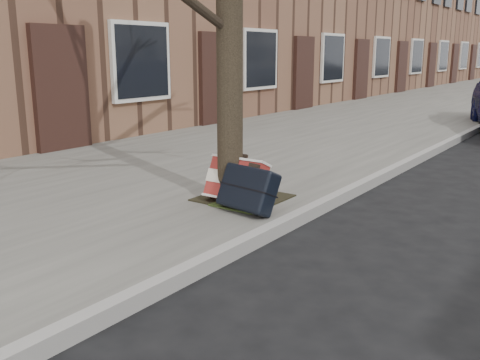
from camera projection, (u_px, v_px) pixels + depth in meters
The scene contains 6 objects.
ground at pixel (376, 295), 3.77m from camera, with size 120.00×120.00×0.00m, color black.
near_sidewalk at pixel (441, 102), 17.72m from camera, with size 5.00×70.00×0.12m, color slate.
house_near at pixel (302, 5), 21.04m from camera, with size 6.80×40.00×7.00m, color brown.
dirt_patch at pixel (243, 198), 5.82m from camera, with size 0.85×0.85×0.01m, color black.
suitcase_red at pixel (236, 181), 5.57m from camera, with size 0.63×0.18×0.46m, color maroon.
suitcase_navy at pixel (248, 189), 5.27m from camera, with size 0.61×0.20×0.44m, color black.
Camera 1 is at (1.24, -3.39, 1.67)m, focal length 40.00 mm.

